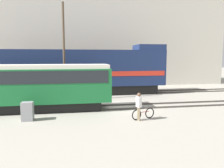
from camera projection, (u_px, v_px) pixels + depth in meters
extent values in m
plane|color=#9E998C|center=(119.00, 106.00, 18.23)|extent=(120.00, 120.00, 0.00)
cube|color=#47423D|center=(123.00, 109.00, 16.78)|extent=(60.00, 0.07, 0.14)
cube|color=#47423D|center=(119.00, 105.00, 18.18)|extent=(60.00, 0.07, 0.14)
cube|color=#47423D|center=(109.00, 94.00, 23.47)|extent=(60.00, 0.07, 0.14)
cube|color=#47423D|center=(107.00, 92.00, 24.87)|extent=(60.00, 0.07, 0.14)
cube|color=beige|center=(99.00, 40.00, 32.36)|extent=(36.58, 6.00, 13.09)
cube|color=black|center=(72.00, 90.00, 23.46)|extent=(18.51, 2.55, 1.00)
cube|color=navy|center=(71.00, 68.00, 23.17)|extent=(20.12, 3.00, 3.78)
cube|color=red|center=(71.00, 73.00, 23.24)|extent=(19.71, 3.04, 0.50)
cube|color=navy|center=(149.00, 48.00, 24.31)|extent=(3.00, 2.85, 0.60)
cube|color=black|center=(26.00, 107.00, 16.25)|extent=(11.10, 2.00, 0.70)
cube|color=#196B33|center=(25.00, 86.00, 16.05)|extent=(12.61, 2.50, 2.48)
cube|color=#1E2328|center=(24.00, 76.00, 15.97)|extent=(12.10, 2.54, 0.90)
cube|color=silver|center=(24.00, 67.00, 15.88)|extent=(12.36, 2.38, 0.30)
torus|color=black|center=(150.00, 113.00, 14.42)|extent=(0.69, 0.27, 0.70)
torus|color=black|center=(137.00, 115.00, 13.97)|extent=(0.69, 0.27, 0.70)
cylinder|color=#B21E1E|center=(143.00, 112.00, 14.18)|extent=(0.84, 0.29, 0.04)
cylinder|color=#B21E1E|center=(139.00, 112.00, 14.01)|extent=(0.03, 0.03, 0.32)
cylinder|color=#262626|center=(150.00, 107.00, 14.37)|extent=(0.15, 0.43, 0.02)
cylinder|color=#8C7A5B|center=(138.00, 114.00, 13.93)|extent=(0.11, 0.11, 0.88)
cylinder|color=#8C7A5B|center=(139.00, 114.00, 13.79)|extent=(0.11, 0.11, 0.88)
cube|color=white|center=(139.00, 102.00, 13.76)|extent=(0.32, 0.41, 0.68)
sphere|color=brown|center=(139.00, 95.00, 13.71)|extent=(0.24, 0.24, 0.24)
cylinder|color=#4C3D2D|center=(64.00, 53.00, 19.55)|extent=(0.21, 0.21, 8.84)
cube|color=gray|center=(27.00, 111.00, 13.84)|extent=(0.70, 0.60, 1.20)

